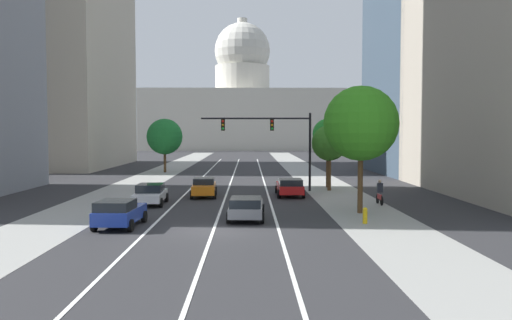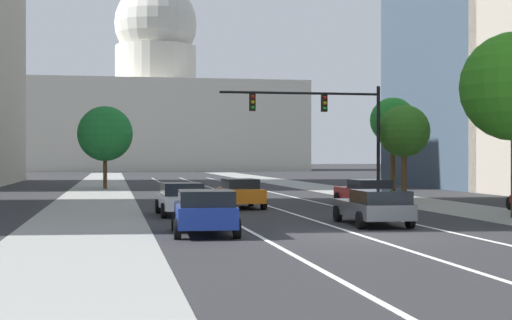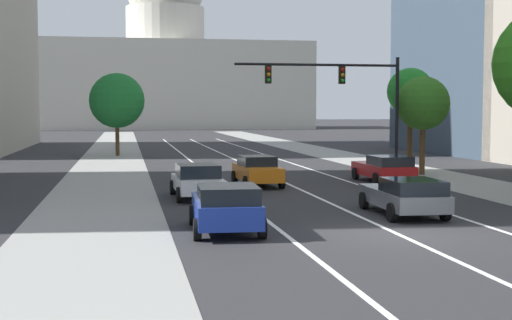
{
  "view_description": "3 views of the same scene",
  "coord_description": "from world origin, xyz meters",
  "px_view_note": "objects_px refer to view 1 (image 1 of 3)",
  "views": [
    {
      "loc": [
        1.81,
        -26.45,
        5.02
      ],
      "look_at": [
        2.54,
        27.44,
        2.13
      ],
      "focal_mm": 36.94,
      "sensor_mm": 36.0,
      "label": 1
    },
    {
      "loc": [
        -7.96,
        -24.01,
        2.58
      ],
      "look_at": [
        1.82,
        28.48,
        2.35
      ],
      "focal_mm": 53.88,
      "sensor_mm": 36.0,
      "label": 2
    },
    {
      "loc": [
        -7.98,
        -20.34,
        3.73
      ],
      "look_at": [
        -1.21,
        16.86,
        1.07
      ],
      "focal_mm": 50.56,
      "sensor_mm": 36.0,
      "label": 3
    }
  ],
  "objects_px": {
    "car_orange": "(204,187)",
    "fire_hydrant": "(365,215)",
    "capitol_building": "(242,108)",
    "car_blue": "(119,212)",
    "car_red": "(290,187)",
    "cyclist": "(380,192)",
    "street_tree_near_right": "(361,124)",
    "street_tree_mid_right": "(329,143)",
    "street_tree_mid_left": "(165,137)",
    "traffic_signal_mast": "(275,134)",
    "car_white": "(150,194)",
    "car_gray": "(246,207)",
    "street_tree_far_right": "(328,135)"
  },
  "relations": [
    {
      "from": "car_orange",
      "to": "street_tree_mid_right",
      "type": "height_order",
      "value": "street_tree_mid_right"
    },
    {
      "from": "car_red",
      "to": "car_blue",
      "type": "bearing_deg",
      "value": 143.06
    },
    {
      "from": "capitol_building",
      "to": "street_tree_mid_right",
      "type": "height_order",
      "value": "capitol_building"
    },
    {
      "from": "cyclist",
      "to": "street_tree_near_right",
      "type": "bearing_deg",
      "value": 148.5
    },
    {
      "from": "car_gray",
      "to": "street_tree_far_right",
      "type": "distance_m",
      "value": 19.19
    },
    {
      "from": "car_blue",
      "to": "street_tree_far_right",
      "type": "relative_size",
      "value": 0.67
    },
    {
      "from": "capitol_building",
      "to": "car_orange",
      "type": "relative_size",
      "value": 12.86
    },
    {
      "from": "car_white",
      "to": "car_orange",
      "type": "relative_size",
      "value": 1.03
    },
    {
      "from": "car_orange",
      "to": "street_tree_near_right",
      "type": "distance_m",
      "value": 14.09
    },
    {
      "from": "car_orange",
      "to": "fire_hydrant",
      "type": "relative_size",
      "value": 4.66
    },
    {
      "from": "car_red",
      "to": "cyclist",
      "type": "distance_m",
      "value": 7.64
    },
    {
      "from": "fire_hydrant",
      "to": "cyclist",
      "type": "relative_size",
      "value": 0.53
    },
    {
      "from": "cyclist",
      "to": "street_tree_mid_right",
      "type": "height_order",
      "value": "street_tree_mid_right"
    },
    {
      "from": "car_orange",
      "to": "street_tree_far_right",
      "type": "xyz_separation_m",
      "value": [
        10.59,
        6.67,
        3.99
      ]
    },
    {
      "from": "capitol_building",
      "to": "street_tree_near_right",
      "type": "bearing_deg",
      "value": -85.74
    },
    {
      "from": "car_gray",
      "to": "fire_hydrant",
      "type": "xyz_separation_m",
      "value": [
        6.49,
        -1.46,
        -0.26
      ]
    },
    {
      "from": "fire_hydrant",
      "to": "street_tree_mid_right",
      "type": "xyz_separation_m",
      "value": [
        0.52,
        16.3,
        3.58
      ]
    },
    {
      "from": "street_tree_mid_left",
      "to": "street_tree_mid_right",
      "type": "distance_m",
      "value": 26.76
    },
    {
      "from": "car_orange",
      "to": "street_tree_mid_right",
      "type": "xyz_separation_m",
      "value": [
        10.34,
        4.21,
        3.28
      ]
    },
    {
      "from": "capitol_building",
      "to": "car_blue",
      "type": "distance_m",
      "value": 121.87
    },
    {
      "from": "car_blue",
      "to": "car_red",
      "type": "bearing_deg",
      "value": -34.12
    },
    {
      "from": "car_gray",
      "to": "street_tree_far_right",
      "type": "height_order",
      "value": "street_tree_far_right"
    },
    {
      "from": "street_tree_mid_left",
      "to": "car_blue",
      "type": "bearing_deg",
      "value": -84.55
    },
    {
      "from": "fire_hydrant",
      "to": "street_tree_far_right",
      "type": "bearing_deg",
      "value": 87.65
    },
    {
      "from": "street_tree_far_right",
      "to": "car_blue",
      "type": "bearing_deg",
      "value": -125.3
    },
    {
      "from": "car_blue",
      "to": "street_tree_far_right",
      "type": "bearing_deg",
      "value": -32.63
    },
    {
      "from": "car_white",
      "to": "fire_hydrant",
      "type": "relative_size",
      "value": 4.78
    },
    {
      "from": "car_white",
      "to": "street_tree_mid_right",
      "type": "bearing_deg",
      "value": -59.65
    },
    {
      "from": "car_gray",
      "to": "street_tree_mid_right",
      "type": "distance_m",
      "value": 16.75
    },
    {
      "from": "capitol_building",
      "to": "street_tree_mid_left",
      "type": "relative_size",
      "value": 8.21
    },
    {
      "from": "car_white",
      "to": "street_tree_mid_right",
      "type": "distance_m",
      "value": 16.44
    },
    {
      "from": "capitol_building",
      "to": "cyclist",
      "type": "relative_size",
      "value": 31.73
    },
    {
      "from": "street_tree_far_right",
      "to": "street_tree_mid_left",
      "type": "height_order",
      "value": "street_tree_mid_left"
    },
    {
      "from": "traffic_signal_mast",
      "to": "cyclist",
      "type": "xyz_separation_m",
      "value": [
        6.85,
        -8.35,
        -3.98
      ]
    },
    {
      "from": "car_white",
      "to": "car_red",
      "type": "distance_m",
      "value": 11.04
    },
    {
      "from": "car_white",
      "to": "car_gray",
      "type": "relative_size",
      "value": 0.91
    },
    {
      "from": "car_red",
      "to": "street_tree_mid_left",
      "type": "relative_size",
      "value": 0.71
    },
    {
      "from": "car_blue",
      "to": "street_tree_mid_right",
      "type": "height_order",
      "value": "street_tree_mid_right"
    },
    {
      "from": "car_blue",
      "to": "car_red",
      "type": "height_order",
      "value": "car_blue"
    },
    {
      "from": "cyclist",
      "to": "street_tree_near_right",
      "type": "xyz_separation_m",
      "value": [
        -2.16,
        -3.75,
        4.68
      ]
    },
    {
      "from": "car_gray",
      "to": "street_tree_near_right",
      "type": "relative_size",
      "value": 0.61
    },
    {
      "from": "car_white",
      "to": "cyclist",
      "type": "relative_size",
      "value": 2.53
    },
    {
      "from": "car_white",
      "to": "fire_hydrant",
      "type": "distance_m",
      "value": 15.29
    },
    {
      "from": "car_white",
      "to": "street_tree_near_right",
      "type": "relative_size",
      "value": 0.55
    },
    {
      "from": "capitol_building",
      "to": "street_tree_far_right",
      "type": "relative_size",
      "value": 8.78
    },
    {
      "from": "car_white",
      "to": "street_tree_far_right",
      "type": "height_order",
      "value": "street_tree_far_right"
    },
    {
      "from": "capitol_building",
      "to": "street_tree_near_right",
      "type": "xyz_separation_m",
      "value": [
        8.67,
        -116.59,
        -6.2
      ]
    },
    {
      "from": "car_blue",
      "to": "street_tree_far_right",
      "type": "xyz_separation_m",
      "value": [
        13.93,
        19.67,
        3.97
      ]
    },
    {
      "from": "traffic_signal_mast",
      "to": "street_tree_mid_left",
      "type": "relative_size",
      "value": 1.39
    },
    {
      "from": "car_red",
      "to": "traffic_signal_mast",
      "type": "distance_m",
      "value": 5.43
    }
  ]
}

